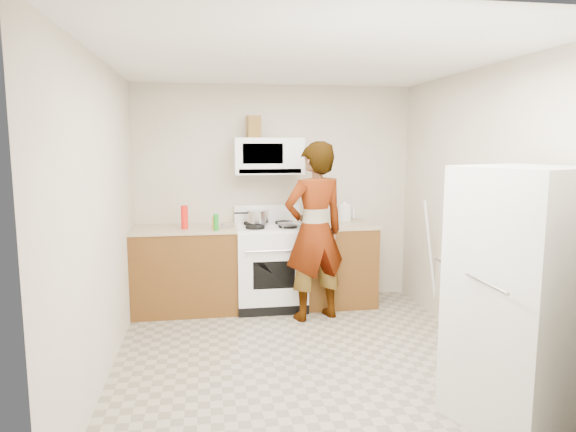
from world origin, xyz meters
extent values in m
plane|color=gray|center=(0.00, 0.00, 0.00)|extent=(3.60, 3.60, 0.00)
cube|color=beige|center=(0.00, 1.79, 1.25)|extent=(3.20, 0.02, 2.50)
cube|color=beige|center=(1.59, 0.00, 1.25)|extent=(0.02, 3.60, 2.50)
cube|color=brown|center=(-1.04, 1.49, 0.45)|extent=(1.12, 0.62, 0.90)
cube|color=tan|center=(-1.04, 1.49, 0.92)|extent=(1.14, 0.64, 0.03)
cube|color=brown|center=(0.68, 1.49, 0.45)|extent=(0.80, 0.62, 0.90)
cube|color=tan|center=(0.68, 1.49, 0.92)|extent=(0.82, 0.64, 0.03)
cube|color=white|center=(-0.10, 1.48, 0.45)|extent=(0.76, 0.65, 0.90)
cube|color=white|center=(-0.10, 1.48, 0.92)|extent=(0.76, 0.62, 0.03)
cube|color=white|center=(-0.10, 1.76, 1.03)|extent=(0.76, 0.08, 0.20)
cube|color=white|center=(-0.10, 1.61, 1.70)|extent=(0.76, 0.38, 0.40)
imported|color=tan|center=(0.31, 1.02, 0.93)|extent=(0.78, 0.62, 1.86)
cube|color=#B9B9B5|center=(1.20, -1.16, 0.85)|extent=(0.92, 0.92, 1.70)
cylinder|color=white|center=(0.82, 1.70, 1.03)|extent=(0.17, 0.17, 0.19)
cube|color=brown|center=(-0.26, 1.59, 2.02)|extent=(0.16, 0.16, 0.24)
cylinder|color=silver|center=(-0.22, 1.60, 1.02)|extent=(0.31, 0.31, 0.13)
cube|color=silver|center=(0.11, 1.35, 0.96)|extent=(0.28, 0.21, 0.05)
cylinder|color=red|center=(-1.03, 1.40, 1.06)|extent=(0.08, 0.08, 0.25)
cylinder|color=gold|center=(-0.72, 1.26, 1.01)|extent=(0.06, 0.06, 0.14)
cylinder|color=#17821F|center=(-0.70, 1.23, 1.02)|extent=(0.06, 0.06, 0.17)
cylinder|color=silver|center=(-0.62, 1.44, 0.94)|extent=(0.30, 0.30, 0.01)
cylinder|color=white|center=(1.53, 0.87, 0.64)|extent=(0.27, 0.14, 1.26)
camera|label=1|loc=(-0.80, -4.11, 1.85)|focal=32.00mm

